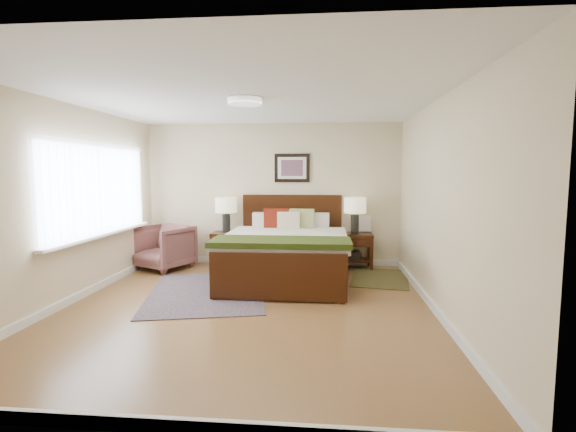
# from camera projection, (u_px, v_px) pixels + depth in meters

# --- Properties ---
(floor) EXTENTS (5.00, 5.00, 0.00)m
(floor) POSITION_uv_depth(u_px,v_px,m) (247.00, 307.00, 5.09)
(floor) COLOR brown
(floor) RESTS_ON ground
(back_wall) EXTENTS (4.50, 0.04, 2.50)m
(back_wall) POSITION_uv_depth(u_px,v_px,m) (273.00, 195.00, 7.43)
(back_wall) COLOR beige
(back_wall) RESTS_ON ground
(front_wall) EXTENTS (4.50, 0.04, 2.50)m
(front_wall) POSITION_uv_depth(u_px,v_px,m) (166.00, 238.00, 2.48)
(front_wall) COLOR beige
(front_wall) RESTS_ON ground
(left_wall) EXTENTS (0.04, 5.00, 2.50)m
(left_wall) POSITION_uv_depth(u_px,v_px,m) (67.00, 204.00, 5.16)
(left_wall) COLOR beige
(left_wall) RESTS_ON ground
(right_wall) EXTENTS (0.04, 5.00, 2.50)m
(right_wall) POSITION_uv_depth(u_px,v_px,m) (440.00, 207.00, 4.76)
(right_wall) COLOR beige
(right_wall) RESTS_ON ground
(ceiling) EXTENTS (4.50, 5.00, 0.02)m
(ceiling) POSITION_uv_depth(u_px,v_px,m) (245.00, 98.00, 4.83)
(ceiling) COLOR white
(ceiling) RESTS_ON back_wall
(window) EXTENTS (0.11, 2.72, 1.32)m
(window) POSITION_uv_depth(u_px,v_px,m) (101.00, 191.00, 5.83)
(window) COLOR silver
(window) RESTS_ON left_wall
(ceil_fixture) EXTENTS (0.44, 0.44, 0.08)m
(ceil_fixture) POSITION_uv_depth(u_px,v_px,m) (245.00, 101.00, 4.83)
(ceil_fixture) COLOR white
(ceil_fixture) RESTS_ON ceiling
(bed) EXTENTS (1.87, 2.28, 1.23)m
(bed) POSITION_uv_depth(u_px,v_px,m) (286.00, 243.00, 6.36)
(bed) COLOR #331507
(bed) RESTS_ON ground
(wall_art) EXTENTS (0.62, 0.05, 0.50)m
(wall_art) POSITION_uv_depth(u_px,v_px,m) (292.00, 168.00, 7.32)
(wall_art) COLOR black
(wall_art) RESTS_ON back_wall
(nightstand_left) EXTENTS (0.50, 0.45, 0.59)m
(nightstand_left) POSITION_uv_depth(u_px,v_px,m) (226.00, 239.00, 7.34)
(nightstand_left) COLOR #331507
(nightstand_left) RESTS_ON ground
(nightstand_right) EXTENTS (0.61, 0.45, 0.60)m
(nightstand_right) POSITION_uv_depth(u_px,v_px,m) (354.00, 247.00, 7.15)
(nightstand_right) COLOR #331507
(nightstand_right) RESTS_ON ground
(lamp_left) EXTENTS (0.37, 0.37, 0.61)m
(lamp_left) POSITION_uv_depth(u_px,v_px,m) (226.00, 208.00, 7.30)
(lamp_left) COLOR black
(lamp_left) RESTS_ON nightstand_left
(lamp_right) EXTENTS (0.37, 0.37, 0.61)m
(lamp_right) POSITION_uv_depth(u_px,v_px,m) (355.00, 208.00, 7.10)
(lamp_right) COLOR black
(lamp_right) RESTS_ON nightstand_right
(armchair) EXTENTS (1.08, 1.09, 0.75)m
(armchair) POSITION_uv_depth(u_px,v_px,m) (163.00, 247.00, 7.09)
(armchair) COLOR brown
(armchair) RESTS_ON ground
(rug_persian) EXTENTS (1.92, 2.39, 0.01)m
(rug_persian) POSITION_uv_depth(u_px,v_px,m) (206.00, 292.00, 5.73)
(rug_persian) COLOR #0C113E
(rug_persian) RESTS_ON ground
(rug_navy) EXTENTS (1.02, 1.37, 0.01)m
(rug_navy) POSITION_uv_depth(u_px,v_px,m) (380.00, 278.00, 6.48)
(rug_navy) COLOR black
(rug_navy) RESTS_ON ground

